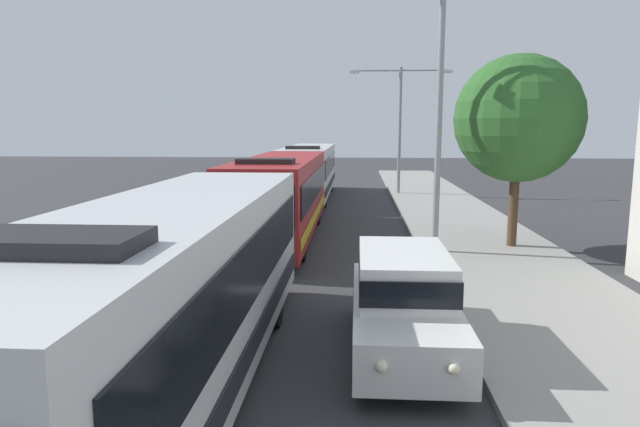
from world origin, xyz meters
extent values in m
cube|color=silver|center=(-1.30, 10.88, 1.70)|extent=(2.50, 10.99, 2.70)
cube|color=black|center=(-0.03, 10.88, 2.05)|extent=(0.04, 10.11, 1.00)
cube|color=black|center=(-2.57, 10.88, 2.05)|extent=(0.04, 10.11, 1.00)
cube|color=black|center=(-0.02, 10.88, 0.90)|extent=(0.03, 10.44, 0.36)
cube|color=black|center=(-1.30, 7.58, 3.13)|extent=(1.75, 0.90, 0.16)
cylinder|color=black|center=(-0.20, 13.90, 0.50)|extent=(0.28, 1.00, 1.00)
cylinder|color=black|center=(-2.40, 13.90, 0.50)|extent=(0.28, 1.00, 1.00)
cube|color=maroon|center=(-1.30, 23.16, 1.70)|extent=(2.50, 11.35, 2.70)
cube|color=black|center=(-0.03, 23.16, 2.05)|extent=(0.04, 10.44, 1.00)
cube|color=black|center=(-2.57, 23.16, 2.05)|extent=(0.04, 10.44, 1.00)
cube|color=black|center=(-1.30, 17.47, 2.00)|extent=(2.30, 0.04, 1.20)
cube|color=gold|center=(-0.02, 23.16, 0.90)|extent=(0.03, 10.78, 0.36)
cube|color=black|center=(-1.30, 19.76, 3.13)|extent=(1.75, 0.90, 0.16)
cylinder|color=black|center=(-0.20, 19.65, 0.50)|extent=(0.28, 1.00, 1.00)
cylinder|color=black|center=(-2.40, 19.65, 0.50)|extent=(0.28, 1.00, 1.00)
cylinder|color=black|center=(-0.20, 26.28, 0.50)|extent=(0.28, 1.00, 1.00)
cylinder|color=black|center=(-2.40, 26.28, 0.50)|extent=(0.28, 1.00, 1.00)
cube|color=silver|center=(-1.30, 35.26, 1.70)|extent=(2.50, 12.34, 2.70)
cube|color=black|center=(-0.03, 35.26, 2.05)|extent=(0.04, 11.35, 1.00)
cube|color=black|center=(-2.57, 35.26, 2.05)|extent=(0.04, 11.35, 1.00)
cube|color=black|center=(-1.30, 29.08, 2.00)|extent=(2.30, 0.04, 1.20)
cube|color=black|center=(-0.02, 35.26, 0.90)|extent=(0.03, 11.72, 0.36)
cube|color=black|center=(-1.30, 31.56, 3.13)|extent=(1.75, 0.90, 0.16)
cylinder|color=black|center=(-0.20, 31.44, 0.50)|extent=(0.28, 1.00, 1.00)
cylinder|color=black|center=(-2.40, 31.44, 0.50)|extent=(0.28, 1.00, 1.00)
cylinder|color=black|center=(-0.20, 38.66, 0.50)|extent=(0.28, 1.00, 1.00)
cylinder|color=black|center=(-2.40, 38.66, 0.50)|extent=(0.28, 1.00, 1.00)
cube|color=white|center=(2.40, 12.69, 0.70)|extent=(1.84, 4.80, 0.80)
cube|color=white|center=(2.40, 12.84, 1.50)|extent=(1.62, 2.78, 0.80)
cube|color=black|center=(2.40, 12.84, 1.50)|extent=(1.66, 2.88, 0.44)
sphere|color=#F9EFCC|center=(1.89, 10.27, 0.80)|extent=(0.18, 0.18, 0.18)
sphere|color=#F9EFCC|center=(2.91, 10.27, 0.80)|extent=(0.18, 0.18, 0.18)
cylinder|color=black|center=(1.58, 11.20, 0.35)|extent=(0.22, 0.70, 0.70)
cylinder|color=black|center=(3.22, 11.20, 0.35)|extent=(0.22, 0.70, 0.70)
cylinder|color=black|center=(1.58, 14.17, 0.35)|extent=(0.22, 0.70, 0.70)
cylinder|color=black|center=(3.22, 14.17, 0.35)|extent=(0.22, 0.70, 0.70)
cylinder|color=gray|center=(4.10, 20.72, 4.35)|extent=(0.20, 0.20, 8.41)
cylinder|color=gray|center=(4.10, 37.06, 3.95)|extent=(0.20, 0.20, 7.60)
cylinder|color=gray|center=(2.71, 37.06, 7.55)|extent=(2.77, 0.10, 0.10)
cube|color=silver|center=(1.33, 37.06, 7.47)|extent=(0.56, 0.28, 0.16)
cylinder|color=gray|center=(5.49, 37.06, 7.55)|extent=(2.77, 0.10, 0.10)
cube|color=silver|center=(6.87, 37.06, 7.47)|extent=(0.56, 0.28, 0.16)
cylinder|color=#4C3823|center=(6.84, 21.74, 1.45)|extent=(0.32, 0.32, 2.61)
sphere|color=#2D6028|center=(6.84, 21.74, 4.45)|extent=(4.23, 4.23, 4.23)
camera|label=1|loc=(1.52, 2.85, 4.16)|focal=30.88mm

